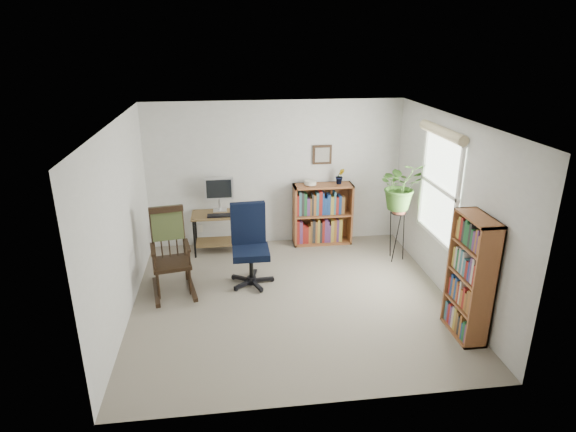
{
  "coord_description": "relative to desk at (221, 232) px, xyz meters",
  "views": [
    {
      "loc": [
        -0.79,
        -5.65,
        3.33
      ],
      "look_at": [
        0.0,
        0.4,
        1.05
      ],
      "focal_mm": 30.0,
      "sensor_mm": 36.0,
      "label": 1
    }
  ],
  "objects": [
    {
      "name": "keyboard",
      "position": [
        0.0,
        -0.12,
        0.34
      ],
      "size": [
        0.4,
        0.15,
        0.02
      ],
      "primitive_type": "cube",
      "color": "black",
      "rests_on": "desk"
    },
    {
      "name": "office_chair",
      "position": [
        0.42,
        -1.2,
        0.26
      ],
      "size": [
        0.68,
        0.68,
        1.17
      ],
      "primitive_type": null,
      "rotation": [
        0.0,
        0.0,
        0.07
      ],
      "color": "black",
      "rests_on": "floor"
    },
    {
      "name": "wall_right",
      "position": [
        3.04,
        -1.7,
        0.87
      ],
      "size": [
        0.0,
        4.0,
        2.4
      ],
      "primitive_type": "cube",
      "color": "silver",
      "rests_on": "ground"
    },
    {
      "name": "floor",
      "position": [
        0.94,
        -1.7,
        -0.33
      ],
      "size": [
        4.2,
        4.0,
        0.0
      ],
      "primitive_type": "cube",
      "color": "gray",
      "rests_on": "ground"
    },
    {
      "name": "wall_left",
      "position": [
        -1.16,
        -1.7,
        0.87
      ],
      "size": [
        0.0,
        4.0,
        2.4
      ],
      "primitive_type": "cube",
      "color": "silver",
      "rests_on": "ground"
    },
    {
      "name": "wall_front",
      "position": [
        0.94,
        -3.7,
        0.87
      ],
      "size": [
        4.2,
        0.0,
        2.4
      ],
      "primitive_type": "cube",
      "color": "silver",
      "rests_on": "ground"
    },
    {
      "name": "plant_stand",
      "position": [
        2.74,
        -0.68,
        0.13
      ],
      "size": [
        0.33,
        0.33,
        0.92
      ],
      "primitive_type": null,
      "rotation": [
        0.0,
        0.0,
        -0.41
      ],
      "color": "black",
      "rests_on": "floor"
    },
    {
      "name": "monitor",
      "position": [
        0.0,
        0.14,
        0.61
      ],
      "size": [
        0.46,
        0.16,
        0.56
      ],
      "primitive_type": null,
      "color": "silver",
      "rests_on": "desk"
    },
    {
      "name": "ceiling",
      "position": [
        0.94,
        -1.7,
        2.07
      ],
      "size": [
        4.2,
        4.0,
        0.0
      ],
      "primitive_type": "cube",
      "color": "silver",
      "rests_on": "ground"
    },
    {
      "name": "low_bookshelf",
      "position": [
        1.71,
        0.12,
        0.19
      ],
      "size": [
        0.98,
        0.33,
        1.04
      ],
      "primitive_type": null,
      "color": "brown",
      "rests_on": "floor"
    },
    {
      "name": "rocking_chair",
      "position": [
        -0.66,
        -1.3,
        0.28
      ],
      "size": [
        0.8,
        1.14,
        1.21
      ],
      "primitive_type": null,
      "rotation": [
        0.0,
        0.0,
        0.18
      ],
      "color": "black",
      "rests_on": "floor"
    },
    {
      "name": "tall_bookshelf",
      "position": [
        2.86,
        -2.75,
        0.42
      ],
      "size": [
        0.28,
        0.65,
        1.49
      ],
      "primitive_type": null,
      "color": "brown",
      "rests_on": "floor"
    },
    {
      "name": "potted_plant_small",
      "position": [
        1.99,
        0.13,
        0.77
      ],
      "size": [
        0.13,
        0.24,
        0.11
      ],
      "primitive_type": "imported",
      "color": "#376322",
      "rests_on": "low_bookshelf"
    },
    {
      "name": "wall_back",
      "position": [
        0.94,
        0.3,
        0.87
      ],
      "size": [
        4.2,
        0.0,
        2.4
      ],
      "primitive_type": "cube",
      "color": "silver",
      "rests_on": "ground"
    },
    {
      "name": "framed_picture",
      "position": [
        1.71,
        0.27,
        1.18
      ],
      "size": [
        0.32,
        0.04,
        0.32
      ],
      "primitive_type": null,
      "color": "black",
      "rests_on": "wall_back"
    },
    {
      "name": "desk",
      "position": [
        0.0,
        0.0,
        0.0
      ],
      "size": [
        0.91,
        0.5,
        0.65
      ],
      "primitive_type": null,
      "color": "brown",
      "rests_on": "floor"
    },
    {
      "name": "spider_plant",
      "position": [
        2.74,
        -0.68,
        1.25
      ],
      "size": [
        1.69,
        1.88,
        1.46
      ],
      "primitive_type": "imported",
      "color": "#376322",
      "rests_on": "plant_stand"
    },
    {
      "name": "window",
      "position": [
        3.0,
        -1.4,
        1.07
      ],
      "size": [
        0.12,
        1.2,
        1.5
      ],
      "primitive_type": null,
      "color": "white",
      "rests_on": "wall_right"
    }
  ]
}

